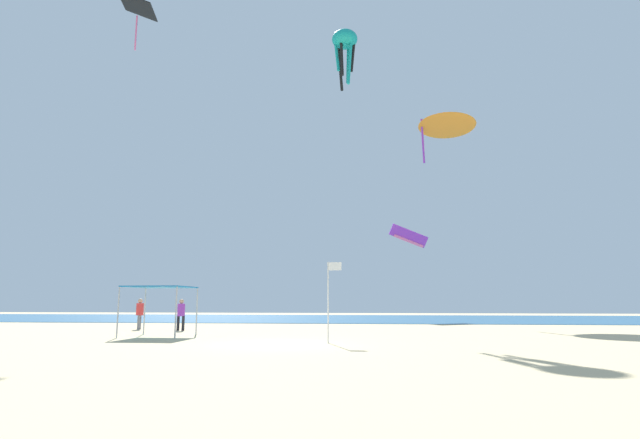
{
  "coord_description": "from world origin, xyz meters",
  "views": [
    {
      "loc": [
        3.92,
        -20.97,
        1.74
      ],
      "look_at": [
        0.66,
        9.57,
        6.68
      ],
      "focal_mm": 28.53,
      "sensor_mm": 36.0,
      "label": 1
    }
  ],
  "objects_px": {
    "banner_flag": "(330,294)",
    "kite_octopus_teal": "(345,42)",
    "person_near_tent": "(181,312)",
    "kite_parafoil_purple": "(409,236)",
    "canopy_tent": "(160,289)",
    "kite_delta_orange": "(447,121)",
    "person_leftmost": "(140,311)",
    "kite_diamond_black": "(137,9)"
  },
  "relations": [
    {
      "from": "person_near_tent",
      "to": "person_leftmost",
      "type": "distance_m",
      "value": 3.25
    },
    {
      "from": "person_leftmost",
      "to": "kite_diamond_black",
      "type": "height_order",
      "value": "kite_diamond_black"
    },
    {
      "from": "canopy_tent",
      "to": "kite_parafoil_purple",
      "type": "bearing_deg",
      "value": 58.27
    },
    {
      "from": "canopy_tent",
      "to": "kite_parafoil_purple",
      "type": "relative_size",
      "value": 0.8
    },
    {
      "from": "kite_octopus_teal",
      "to": "person_near_tent",
      "type": "bearing_deg",
      "value": 16.31
    },
    {
      "from": "canopy_tent",
      "to": "kite_delta_orange",
      "type": "height_order",
      "value": "kite_delta_orange"
    },
    {
      "from": "person_near_tent",
      "to": "kite_diamond_black",
      "type": "relative_size",
      "value": 0.48
    },
    {
      "from": "kite_octopus_teal",
      "to": "kite_delta_orange",
      "type": "bearing_deg",
      "value": -143.55
    },
    {
      "from": "person_leftmost",
      "to": "kite_parafoil_purple",
      "type": "xyz_separation_m",
      "value": [
        17.93,
        16.59,
        6.62
      ]
    },
    {
      "from": "person_leftmost",
      "to": "kite_diamond_black",
      "type": "relative_size",
      "value": 0.49
    },
    {
      "from": "canopy_tent",
      "to": "person_near_tent",
      "type": "relative_size",
      "value": 1.58
    },
    {
      "from": "kite_diamond_black",
      "to": "kite_parafoil_purple",
      "type": "xyz_separation_m",
      "value": [
        20.23,
        14.84,
        -15.24
      ]
    },
    {
      "from": "canopy_tent",
      "to": "kite_delta_orange",
      "type": "relative_size",
      "value": 0.49
    },
    {
      "from": "kite_diamond_black",
      "to": "kite_octopus_teal",
      "type": "height_order",
      "value": "kite_diamond_black"
    },
    {
      "from": "person_leftmost",
      "to": "kite_delta_orange",
      "type": "height_order",
      "value": "kite_delta_orange"
    },
    {
      "from": "kite_octopus_teal",
      "to": "canopy_tent",
      "type": "bearing_deg",
      "value": 37.84
    },
    {
      "from": "person_near_tent",
      "to": "kite_diamond_black",
      "type": "bearing_deg",
      "value": -19.16
    },
    {
      "from": "banner_flag",
      "to": "person_near_tent",
      "type": "bearing_deg",
      "value": 139.67
    },
    {
      "from": "person_leftmost",
      "to": "kite_diamond_black",
      "type": "bearing_deg",
      "value": -141.3
    },
    {
      "from": "canopy_tent",
      "to": "kite_octopus_teal",
      "type": "relative_size",
      "value": 0.66
    },
    {
      "from": "person_near_tent",
      "to": "kite_parafoil_purple",
      "type": "bearing_deg",
      "value": -122.08
    },
    {
      "from": "person_near_tent",
      "to": "kite_parafoil_purple",
      "type": "xyz_separation_m",
      "value": [
        14.85,
        17.61,
        6.64
      ]
    },
    {
      "from": "banner_flag",
      "to": "kite_octopus_teal",
      "type": "height_order",
      "value": "kite_octopus_teal"
    },
    {
      "from": "person_near_tent",
      "to": "kite_delta_orange",
      "type": "xyz_separation_m",
      "value": [
        18.19,
        13.86,
        16.33
      ]
    },
    {
      "from": "banner_flag",
      "to": "kite_parafoil_purple",
      "type": "height_order",
      "value": "kite_parafoil_purple"
    },
    {
      "from": "kite_diamond_black",
      "to": "kite_delta_orange",
      "type": "height_order",
      "value": "kite_diamond_black"
    },
    {
      "from": "banner_flag",
      "to": "kite_octopus_teal",
      "type": "relative_size",
      "value": 0.76
    },
    {
      "from": "person_near_tent",
      "to": "person_leftmost",
      "type": "xyz_separation_m",
      "value": [
        -3.09,
        1.02,
        0.02
      ]
    },
    {
      "from": "canopy_tent",
      "to": "banner_flag",
      "type": "xyz_separation_m",
      "value": [
        8.89,
        -3.18,
        -0.29
      ]
    },
    {
      "from": "banner_flag",
      "to": "kite_parafoil_purple",
      "type": "distance_m",
      "value": 26.97
    },
    {
      "from": "kite_delta_orange",
      "to": "person_leftmost",
      "type": "bearing_deg",
      "value": -136.55
    },
    {
      "from": "canopy_tent",
      "to": "kite_delta_orange",
      "type": "xyz_separation_m",
      "value": [
        17.37,
        18.92,
        15.08
      ]
    },
    {
      "from": "kite_diamond_black",
      "to": "kite_delta_orange",
      "type": "bearing_deg",
      "value": -76.88
    },
    {
      "from": "canopy_tent",
      "to": "person_leftmost",
      "type": "bearing_deg",
      "value": 122.73
    },
    {
      "from": "kite_delta_orange",
      "to": "kite_parafoil_purple",
      "type": "distance_m",
      "value": 10.92
    },
    {
      "from": "person_leftmost",
      "to": "kite_diamond_black",
      "type": "xyz_separation_m",
      "value": [
        -2.3,
        1.75,
        21.86
      ]
    },
    {
      "from": "person_near_tent",
      "to": "banner_flag",
      "type": "xyz_separation_m",
      "value": [
        9.71,
        -8.25,
        0.97
      ]
    },
    {
      "from": "banner_flag",
      "to": "kite_delta_orange",
      "type": "relative_size",
      "value": 0.56
    },
    {
      "from": "kite_delta_orange",
      "to": "kite_parafoil_purple",
      "type": "xyz_separation_m",
      "value": [
        -3.35,
        3.75,
        -9.7
      ]
    },
    {
      "from": "canopy_tent",
      "to": "person_leftmost",
      "type": "relative_size",
      "value": 1.55
    },
    {
      "from": "person_near_tent",
      "to": "kite_octopus_teal",
      "type": "distance_m",
      "value": 22.33
    },
    {
      "from": "canopy_tent",
      "to": "person_leftmost",
      "type": "xyz_separation_m",
      "value": [
        -3.91,
        6.08,
        -1.23
      ]
    }
  ]
}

